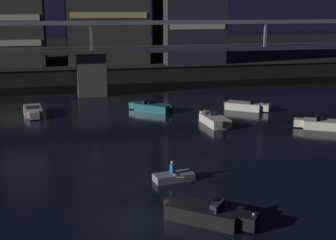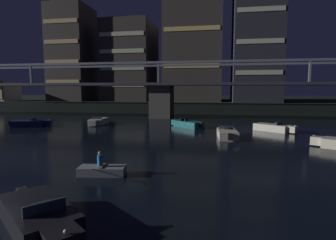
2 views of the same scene
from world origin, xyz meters
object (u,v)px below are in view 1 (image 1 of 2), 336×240
object	(u,v)px
speedboat_far_left	(152,107)
speedboat_far_right	(246,106)
dinghy_with_paddler	(174,176)
speedboat_near_left	(214,120)
speedboat_mid_left	(208,214)
river_bridge	(91,60)
tower_west_tall	(7,4)
speedboat_near_right	(323,124)
speedboat_far_center	(33,111)

from	to	relation	value
speedboat_far_left	speedboat_far_right	world-z (taller)	same
speedboat_far_right	dinghy_with_paddler	xyz separation A→B (m)	(-12.96, -19.23, -0.14)
speedboat_far_right	speedboat_near_left	bearing A→B (deg)	-135.55
speedboat_far_right	dinghy_with_paddler	world-z (taller)	dinghy_with_paddler
speedboat_mid_left	speedboat_far_left	distance (m)	27.31
speedboat_near_left	speedboat_far_right	world-z (taller)	same
river_bridge	speedboat_near_left	world-z (taller)	river_bridge
speedboat_far_left	river_bridge	bearing A→B (deg)	115.82
speedboat_far_left	dinghy_with_paddler	size ratio (longest dim) A/B	1.67
speedboat_near_left	speedboat_mid_left	distance (m)	21.17
tower_west_tall	speedboat_far_right	xyz separation A→B (m)	(27.62, -33.22, -11.28)
speedboat_mid_left	river_bridge	bearing A→B (deg)	94.97
speedboat_mid_left	speedboat_far_left	size ratio (longest dim) A/B	1.01
speedboat_mid_left	speedboat_near_right	bearing A→B (deg)	44.28
river_bridge	tower_west_tall	distance (m)	23.93
speedboat_near_left	speedboat_far_right	xyz separation A→B (m)	(5.53, 5.43, 0.00)
speedboat_far_left	speedboat_far_right	xyz separation A→B (m)	(10.29, -1.82, 0.00)
speedboat_near_right	speedboat_far_right	bearing A→B (deg)	112.28
tower_west_tall	dinghy_with_paddler	bearing A→B (deg)	-74.38
speedboat_far_right	speedboat_near_right	bearing A→B (deg)	-67.72
speedboat_near_right	speedboat_far_center	size ratio (longest dim) A/B	0.93
speedboat_near_left	speedboat_mid_left	world-z (taller)	same
river_bridge	speedboat_far_center	bearing A→B (deg)	-122.23
tower_west_tall	dinghy_with_paddler	size ratio (longest dim) A/B	7.06
speedboat_mid_left	speedboat_far_right	distance (m)	28.34
tower_west_tall	speedboat_mid_left	world-z (taller)	tower_west_tall
speedboat_far_center	speedboat_far_right	size ratio (longest dim) A/B	1.12
river_bridge	speedboat_far_center	xyz separation A→B (m)	(-6.91, -10.95, -4.13)
speedboat_mid_left	tower_west_tall	bearing A→B (deg)	104.39
tower_west_tall	speedboat_near_left	distance (m)	45.92
river_bridge	speedboat_far_right	world-z (taller)	river_bridge
speedboat_near_left	dinghy_with_paddler	world-z (taller)	dinghy_with_paddler
tower_west_tall	speedboat_near_right	xyz separation A→B (m)	(31.46, -42.59, -11.28)
speedboat_near_left	speedboat_far_left	bearing A→B (deg)	123.25
river_bridge	speedboat_near_left	bearing A→B (deg)	-61.21
speedboat_far_right	dinghy_with_paddler	size ratio (longest dim) A/B	1.71
speedboat_mid_left	speedboat_far_left	xyz separation A→B (m)	(2.29, 27.22, 0.00)
speedboat_far_center	speedboat_far_right	world-z (taller)	same
speedboat_near_right	speedboat_far_left	distance (m)	18.03
speedboat_mid_left	dinghy_with_paddler	size ratio (longest dim) A/B	1.68
speedboat_far_left	speedboat_far_right	distance (m)	10.45
speedboat_far_right	river_bridge	bearing A→B (deg)	139.65
speedboat_near_right	speedboat_far_left	size ratio (longest dim) A/B	1.06
river_bridge	speedboat_near_left	distance (m)	22.07
dinghy_with_paddler	tower_west_tall	bearing A→B (deg)	105.62
river_bridge	speedboat_mid_left	bearing A→B (deg)	-85.03
river_bridge	speedboat_near_right	size ratio (longest dim) A/B	20.02
speedboat_far_center	tower_west_tall	bearing A→B (deg)	98.80
speedboat_near_left	dinghy_with_paddler	xyz separation A→B (m)	(-7.42, -13.80, -0.14)
tower_west_tall	speedboat_mid_left	bearing A→B (deg)	-75.61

